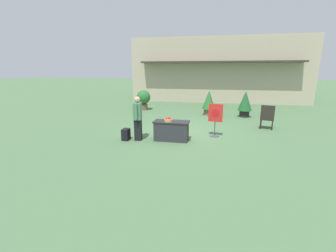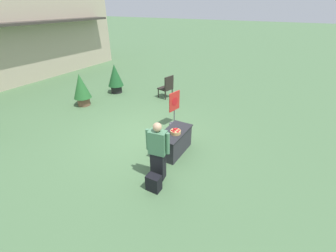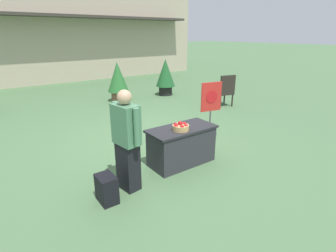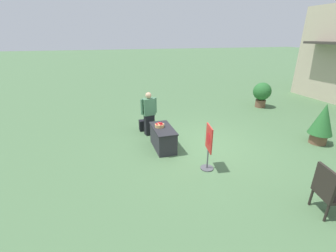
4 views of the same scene
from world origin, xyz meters
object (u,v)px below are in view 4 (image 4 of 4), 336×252
display_table (163,138)px  poster_board (208,147)px  apple_basket (160,125)px  person_visitor (149,114)px  potted_plant_near_left (262,93)px  potted_plant_far_left (322,122)px  backpack (144,125)px  patio_chair (329,190)px

display_table → poster_board: size_ratio=1.01×
apple_basket → poster_board: bearing=28.8°
person_visitor → potted_plant_near_left: size_ratio=1.27×
display_table → potted_plant_far_left: size_ratio=0.92×
person_visitor → backpack: (-0.43, -0.13, -0.60)m
potted_plant_near_left → poster_board: bearing=-49.2°
apple_basket → person_visitor: size_ratio=0.19×
patio_chair → display_table: bearing=135.9°
poster_board → patio_chair: bearing=136.8°
person_visitor → potted_plant_near_left: 6.50m
patio_chair → potted_plant_far_left: (-2.57, 2.79, 0.21)m
person_visitor → poster_board: 2.95m
potted_plant_near_left → display_table: bearing=-63.9°
patio_chair → potted_plant_near_left: potted_plant_near_left is taller
backpack → potted_plant_far_left: 6.21m
patio_chair → potted_plant_far_left: 3.80m
backpack → patio_chair: size_ratio=0.39×
backpack → potted_plant_near_left: size_ratio=0.33×
display_table → poster_board: (1.56, 0.83, 0.32)m
potted_plant_far_left → backpack: bearing=-117.5°
person_visitor → poster_board: bearing=11.4°
display_table → poster_board: 1.79m
display_table → patio_chair: bearing=32.3°
apple_basket → potted_plant_near_left: 6.80m
poster_board → potted_plant_near_left: bearing=-127.5°
display_table → patio_chair: (3.78, 2.39, 0.21)m
potted_plant_far_left → person_visitor: bearing=-114.3°
poster_board → patio_chair: 2.72m
potted_plant_far_left → potted_plant_near_left: bearing=167.8°
display_table → backpack: 1.69m
person_visitor → patio_chair: person_visitor is taller
display_table → person_visitor: (-1.22, -0.18, 0.45)m
backpack → potted_plant_near_left: bearing=101.7°
patio_chair → potted_plant_far_left: size_ratio=0.76×
apple_basket → patio_chair: (3.87, 2.47, -0.21)m
patio_chair → potted_plant_near_left: (-6.75, 3.69, 0.18)m
patio_chair → person_visitor: bearing=130.9°
display_table → poster_board: bearing=27.9°
backpack → patio_chair: bearing=26.5°
person_visitor → potted_plant_near_left: person_visitor is taller
poster_board → potted_plant_near_left: (-4.53, 5.25, 0.06)m
apple_basket → patio_chair: bearing=32.5°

